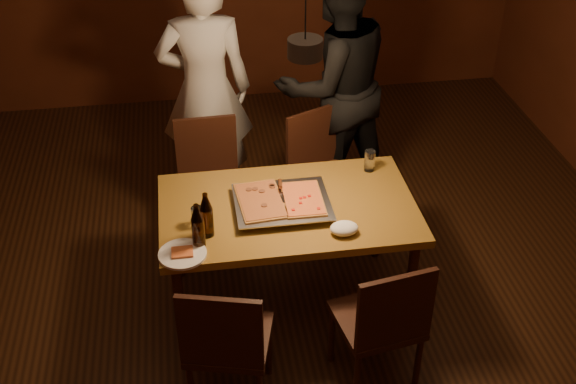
{
  "coord_description": "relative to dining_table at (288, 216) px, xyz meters",
  "views": [
    {
      "loc": [
        -0.61,
        -3.34,
        3.2
      ],
      "look_at": [
        -0.08,
        0.05,
        0.85
      ],
      "focal_mm": 45.0,
      "sensor_mm": 36.0,
      "label": 1
    }
  ],
  "objects": [
    {
      "name": "room_shell",
      "position": [
        0.08,
        -0.05,
        0.72
      ],
      "size": [
        6.0,
        6.0,
        6.0
      ],
      "color": "#381F0F",
      "rests_on": "ground"
    },
    {
      "name": "dining_table",
      "position": [
        0.0,
        0.0,
        0.0
      ],
      "size": [
        1.5,
        0.9,
        0.75
      ],
      "color": "olive",
      "rests_on": "floor"
    },
    {
      "name": "chair_far_left",
      "position": [
        -0.43,
        0.78,
        -0.14
      ],
      "size": [
        0.43,
        0.43,
        0.49
      ],
      "rotation": [
        0.0,
        0.0,
        3.17
      ],
      "color": "#38190F",
      "rests_on": "floor"
    },
    {
      "name": "chair_far_right",
      "position": [
        0.35,
        0.78,
        -0.14
      ],
      "size": [
        0.56,
        0.56,
        0.49
      ],
      "rotation": [
        0.0,
        0.0,
        3.57
      ],
      "color": "#38190F",
      "rests_on": "floor"
    },
    {
      "name": "chair_near_left",
      "position": [
        -0.44,
        -0.78,
        -0.14
      ],
      "size": [
        0.51,
        0.51,
        0.49
      ],
      "rotation": [
        0.0,
        0.0,
        -0.26
      ],
      "color": "#38190F",
      "rests_on": "floor"
    },
    {
      "name": "chair_near_right",
      "position": [
        0.39,
        -0.76,
        -0.14
      ],
      "size": [
        0.49,
        0.49,
        0.49
      ],
      "rotation": [
        0.0,
        0.0,
        0.17
      ],
      "color": "#38190F",
      "rests_on": "floor"
    },
    {
      "name": "pizza_tray",
      "position": [
        -0.04,
        -0.01,
        0.1
      ],
      "size": [
        0.56,
        0.47,
        0.05
      ],
      "primitive_type": "cube",
      "rotation": [
        0.0,
        0.0,
        -0.03
      ],
      "color": "silver",
      "rests_on": "dining_table"
    },
    {
      "name": "pizza_meat",
      "position": [
        -0.16,
        -0.0,
        0.13
      ],
      "size": [
        0.28,
        0.42,
        0.02
      ],
      "primitive_type": "cube",
      "rotation": [
        0.0,
        0.0,
        0.08
      ],
      "color": "maroon",
      "rests_on": "pizza_tray"
    },
    {
      "name": "pizza_cheese",
      "position": [
        0.08,
        -0.02,
        0.13
      ],
      "size": [
        0.23,
        0.36,
        0.02
      ],
      "primitive_type": "cube",
      "rotation": [
        0.0,
        0.0,
        -0.01
      ],
      "color": "gold",
      "rests_on": "pizza_tray"
    },
    {
      "name": "spatula",
      "position": [
        -0.04,
        0.01,
        0.14
      ],
      "size": [
        0.11,
        0.25,
        0.04
      ],
      "primitive_type": null,
      "rotation": [
        0.0,
        0.0,
        -0.1
      ],
      "color": "silver",
      "rests_on": "pizza_tray"
    },
    {
      "name": "beer_bottle_a",
      "position": [
        -0.53,
        -0.29,
        0.21
      ],
      "size": [
        0.07,
        0.07,
        0.27
      ],
      "color": "black",
      "rests_on": "dining_table"
    },
    {
      "name": "beer_bottle_b",
      "position": [
        -0.48,
        -0.2,
        0.21
      ],
      "size": [
        0.07,
        0.07,
        0.27
      ],
      "color": "black",
      "rests_on": "dining_table"
    },
    {
      "name": "water_glass_left",
      "position": [
        -0.53,
        -0.1,
        0.13
      ],
      "size": [
        0.07,
        0.07,
        0.11
      ],
      "primitive_type": "cylinder",
      "color": "silver",
      "rests_on": "dining_table"
    },
    {
      "name": "water_glass_right",
      "position": [
        0.56,
        0.31,
        0.14
      ],
      "size": [
        0.07,
        0.07,
        0.14
      ],
      "primitive_type": "cylinder",
      "color": "silver",
      "rests_on": "dining_table"
    },
    {
      "name": "plate_slice",
      "position": [
        -0.63,
        -0.36,
        0.08
      ],
      "size": [
        0.26,
        0.26,
        0.03
      ],
      "color": "white",
      "rests_on": "dining_table"
    },
    {
      "name": "napkin",
      "position": [
        0.27,
        -0.3,
        0.11
      ],
      "size": [
        0.16,
        0.12,
        0.07
      ],
      "primitive_type": "ellipsoid",
      "color": "white",
      "rests_on": "dining_table"
    },
    {
      "name": "diner_white",
      "position": [
        -0.4,
        1.26,
        0.24
      ],
      "size": [
        0.68,
        0.46,
        1.82
      ],
      "primitive_type": "imported",
      "rotation": [
        0.0,
        0.0,
        3.11
      ],
      "color": "silver",
      "rests_on": "floor"
    },
    {
      "name": "diner_dark",
      "position": [
        0.52,
        1.17,
        0.25
      ],
      "size": [
        1.07,
        0.94,
        1.86
      ],
      "primitive_type": "imported",
      "rotation": [
        0.0,
        0.0,
        3.44
      ],
      "color": "black",
      "rests_on": "floor"
    },
    {
      "name": "pendant_lamp",
      "position": [
        0.08,
        -0.05,
        1.08
      ],
      "size": [
        0.18,
        0.18,
        1.1
      ],
      "color": "black",
      "rests_on": "ceiling"
    }
  ]
}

